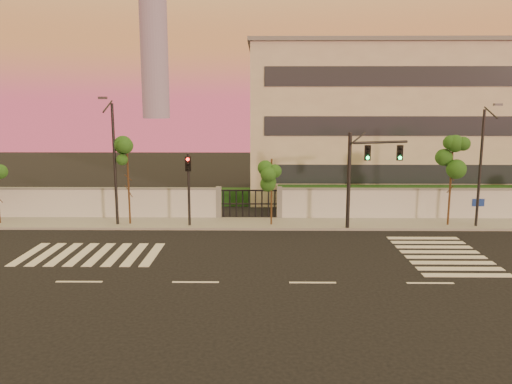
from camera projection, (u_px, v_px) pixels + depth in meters
ground at (313, 283)px, 21.24m from camera, size 120.00×120.00×0.00m
sidewalk at (296, 224)px, 31.57m from camera, size 60.00×3.00×0.15m
perimeter_wall at (296, 204)px, 32.88m from camera, size 60.00×0.36×2.20m
hedge_row at (308, 200)px, 35.61m from camera, size 41.00×4.25×1.80m
institutional_building at (395, 121)px, 41.75m from camera, size 24.40×12.40×12.25m
distant_skyscraper at (153, 10)px, 287.21m from camera, size 16.00×16.00×118.00m
road_markings at (273, 256)px, 24.96m from camera, size 57.00×7.62×0.02m
street_tree_c at (128, 163)px, 30.68m from camera, size 1.43×1.14×5.40m
street_tree_d at (272, 177)px, 30.57m from camera, size 1.40×1.11×4.25m
street_tree_e at (452, 161)px, 30.35m from camera, size 1.53×1.22×5.58m
traffic_signal_main at (362, 169)px, 29.60m from camera, size 3.65×1.32×5.89m
traffic_signal_secondary at (189, 181)px, 30.38m from camera, size 0.36×0.34×4.59m
streetlight_west at (114, 158)px, 30.28m from camera, size 0.47×1.91×7.95m
streetlight_east at (482, 162)px, 29.86m from camera, size 0.45×1.82×7.57m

